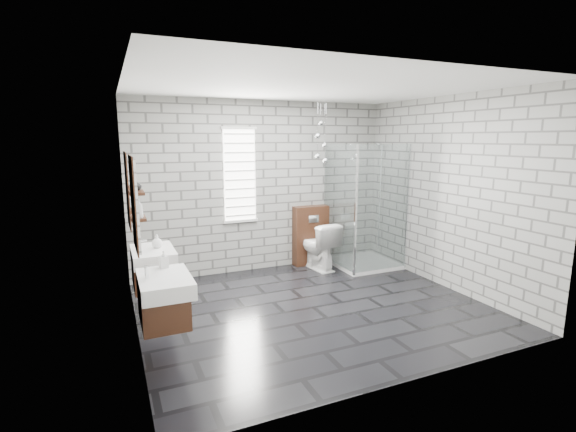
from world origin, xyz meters
TOP-DOWN VIEW (x-y plane):
  - floor at (0.00, 0.00)m, footprint 4.20×3.60m
  - ceiling at (0.00, 0.00)m, footprint 4.20×3.60m
  - wall_back at (0.00, 1.81)m, footprint 4.20×0.02m
  - wall_front at (0.00, -1.81)m, footprint 4.20×0.02m
  - wall_left at (-2.11, 0.00)m, footprint 0.02×3.60m
  - wall_right at (2.11, 0.00)m, footprint 0.02×3.60m
  - vanity_left at (-1.91, -0.58)m, footprint 0.47×0.70m
  - vanity_right at (-1.91, 0.47)m, footprint 0.47×0.70m
  - shelf_lower at (-2.03, -0.05)m, footprint 0.14×0.30m
  - shelf_upper at (-2.03, -0.05)m, footprint 0.14×0.30m
  - window at (-0.40, 1.78)m, footprint 0.56×0.05m
  - cistern_panel at (0.80, 1.70)m, footprint 0.60×0.20m
  - flush_plate at (0.80, 1.60)m, footprint 0.18×0.01m
  - shower_enclosure at (1.50, 1.18)m, footprint 1.00×1.00m
  - pendant_cluster at (0.80, 1.38)m, footprint 0.28×0.24m
  - toilet at (0.80, 1.43)m, footprint 0.53×0.81m
  - soap_bottle_a at (-1.83, -0.31)m, footprint 0.09×0.09m
  - soap_bottle_b at (-1.81, 0.51)m, footprint 0.14×0.14m
  - soap_bottle_c at (-2.02, -0.13)m, footprint 0.09×0.09m
  - vase at (-2.02, 0.02)m, footprint 0.12×0.12m

SIDE VIEW (x-z plane):
  - floor at x=0.00m, z-range -0.02..0.00m
  - toilet at x=0.80m, z-range 0.00..0.78m
  - cistern_panel at x=0.80m, z-range 0.00..1.00m
  - shower_enclosure at x=1.50m, z-range -0.51..1.52m
  - vanity_left at x=-1.91m, z-range -0.03..1.54m
  - vanity_right at x=-1.91m, z-range -0.03..1.54m
  - flush_plate at x=0.80m, z-range 0.74..0.86m
  - soap_bottle_b at x=-1.81m, z-range 0.85..1.01m
  - soap_bottle_a at x=-1.83m, z-range 0.85..1.02m
  - shelf_lower at x=-2.03m, z-range 1.31..1.33m
  - wall_back at x=0.00m, z-range 0.00..2.70m
  - wall_front at x=0.00m, z-range 0.00..2.70m
  - wall_left at x=-2.11m, z-range 0.00..2.70m
  - wall_right at x=2.11m, z-range 0.00..2.70m
  - soap_bottle_c at x=-2.02m, z-range 1.33..1.53m
  - window at x=-0.40m, z-range 0.81..2.29m
  - shelf_upper at x=-2.03m, z-range 1.57..1.59m
  - vase at x=-2.02m, z-range 1.59..1.70m
  - pendant_cluster at x=0.80m, z-range 1.55..2.52m
  - ceiling at x=0.00m, z-range 2.70..2.72m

